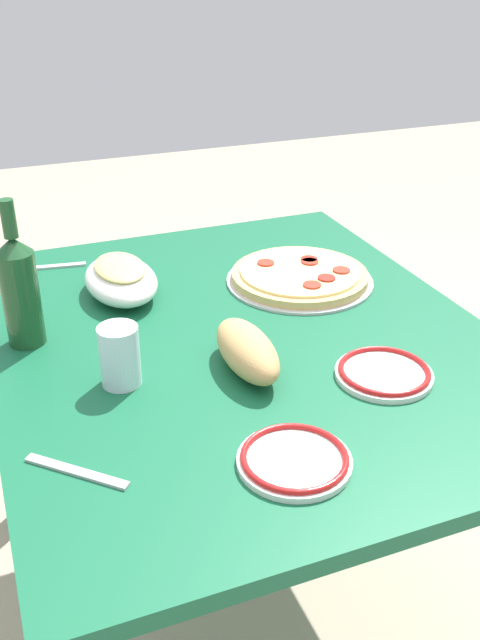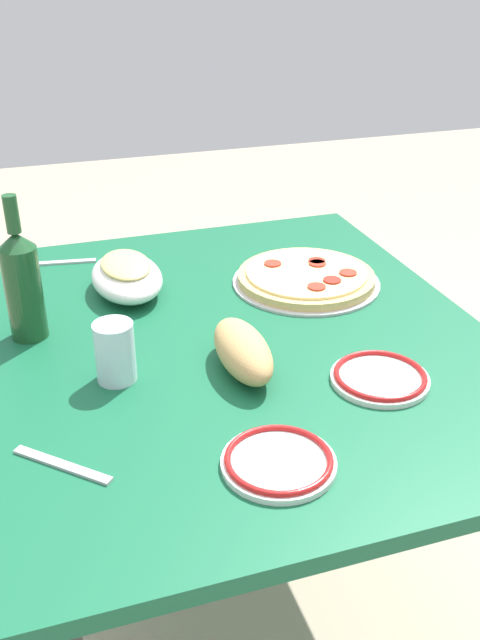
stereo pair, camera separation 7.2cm
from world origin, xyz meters
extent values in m
plane|color=tan|center=(0.00, 0.00, 0.00)|extent=(8.00, 8.00, 0.00)
cube|color=#145938|center=(0.00, 0.00, 0.72)|extent=(1.15, 0.95, 0.03)
cylinder|color=#33302D|center=(-0.52, -0.42, 0.35)|extent=(0.07, 0.07, 0.70)
cylinder|color=#33302D|center=(-0.52, 0.42, 0.35)|extent=(0.07, 0.07, 0.70)
cylinder|color=#B7B7BC|center=(-0.17, 0.21, 0.74)|extent=(0.33, 0.33, 0.01)
cylinder|color=#DBB26B|center=(-0.17, 0.21, 0.75)|extent=(0.31, 0.31, 0.02)
cylinder|color=#EFD684|center=(-0.17, 0.21, 0.76)|extent=(0.27, 0.27, 0.01)
cylinder|color=maroon|center=(-0.11, 0.24, 0.77)|extent=(0.04, 0.04, 0.00)
cylinder|color=#B22D1E|center=(-0.23, 0.15, 0.77)|extent=(0.04, 0.04, 0.00)
cylinder|color=#B22D1E|center=(-0.09, 0.20, 0.77)|extent=(0.04, 0.04, 0.00)
cylinder|color=#B22D1E|center=(-0.20, 0.25, 0.77)|extent=(0.04, 0.04, 0.00)
cylinder|color=maroon|center=(-0.21, 0.26, 0.77)|extent=(0.04, 0.04, 0.00)
cylinder|color=#B22D1E|center=(-0.13, 0.29, 0.77)|extent=(0.04, 0.04, 0.00)
ellipsoid|color=white|center=(-0.25, -0.18, 0.77)|extent=(0.24, 0.15, 0.07)
ellipsoid|color=#AD2819|center=(-0.25, -0.18, 0.78)|extent=(0.20, 0.12, 0.03)
ellipsoid|color=#EACC75|center=(-0.25, -0.18, 0.80)|extent=(0.17, 0.10, 0.02)
cylinder|color=#194723|center=(-0.12, -0.39, 0.83)|extent=(0.07, 0.07, 0.18)
cone|color=#194723|center=(-0.12, -0.39, 0.93)|extent=(0.07, 0.07, 0.03)
cylinder|color=#194723|center=(-0.12, -0.39, 0.98)|extent=(0.03, 0.03, 0.07)
cylinder|color=silver|center=(0.09, -0.26, 0.79)|extent=(0.07, 0.07, 0.11)
cylinder|color=white|center=(0.24, 0.18, 0.74)|extent=(0.17, 0.17, 0.01)
torus|color=red|center=(0.24, 0.18, 0.75)|extent=(0.16, 0.16, 0.01)
cylinder|color=white|center=(0.40, -0.07, 0.74)|extent=(0.17, 0.17, 0.01)
torus|color=red|center=(0.40, -0.07, 0.75)|extent=(0.16, 0.16, 0.01)
ellipsoid|color=tan|center=(0.13, -0.04, 0.77)|extent=(0.21, 0.09, 0.08)
cube|color=#B7B7BC|center=(0.30, -0.37, 0.74)|extent=(0.13, 0.13, 0.00)
cube|color=#B7B7BC|center=(-0.46, -0.30, 0.74)|extent=(0.04, 0.17, 0.00)
camera|label=1|loc=(1.14, -0.45, 1.42)|focal=40.14mm
camera|label=2|loc=(1.16, -0.38, 1.42)|focal=40.14mm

